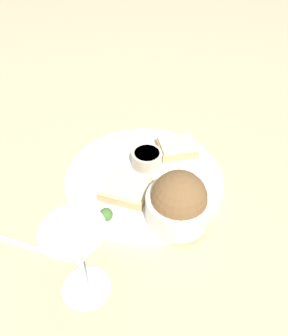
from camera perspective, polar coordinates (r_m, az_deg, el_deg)
ground_plane at (r=0.67m, az=-0.00°, el=-2.11°), size 4.00×4.00×0.00m
dinner_plate at (r=0.67m, az=-0.00°, el=-1.69°), size 0.32×0.32×0.01m
salad_bowl at (r=0.56m, az=6.02°, el=-5.92°), size 0.11×0.11×0.10m
sauce_ramekin at (r=0.67m, az=0.50°, el=1.71°), size 0.06×0.06×0.03m
cheese_toast_near at (r=0.62m, az=-3.22°, el=-3.52°), size 0.11×0.11×0.03m
cheese_toast_far at (r=0.72m, az=5.80°, el=3.70°), size 0.08×0.07×0.03m
wine_glass at (r=0.45m, az=-11.53°, el=-13.93°), size 0.08×0.08×0.15m
garnish at (r=0.58m, az=-6.62°, el=-8.04°), size 0.02×0.02×0.02m
fork at (r=0.61m, az=-20.92°, el=-12.14°), size 0.16×0.11×0.01m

